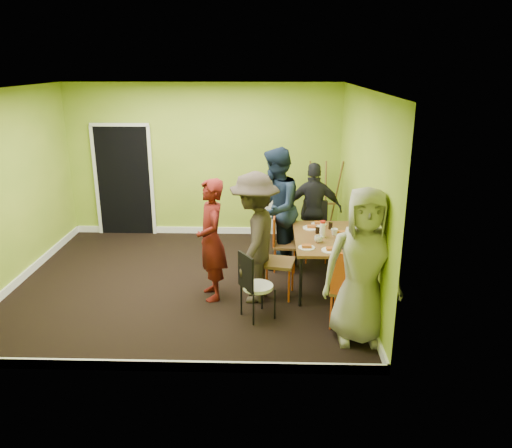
{
  "coord_description": "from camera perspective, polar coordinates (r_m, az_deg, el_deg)",
  "views": [
    {
      "loc": [
        1.23,
        -6.78,
        3.15
      ],
      "look_at": [
        1.03,
        0.0,
        0.93
      ],
      "focal_mm": 35.0,
      "sensor_mm": 36.0,
      "label": 1
    }
  ],
  "objects": [
    {
      "name": "cup_a",
      "position": [
        6.97,
        7.16,
        -1.72
      ],
      "size": [
        0.12,
        0.12,
        0.09
      ],
      "primitive_type": "imported",
      "color": "white",
      "rests_on": "dining_table"
    },
    {
      "name": "person_standing",
      "position": [
        6.78,
        -5.13,
        -1.82
      ],
      "size": [
        0.57,
        0.71,
        1.69
      ],
      "primitive_type": "imported",
      "rotation": [
        0.0,
        0.0,
        -1.27
      ],
      "color": "#50100D",
      "rests_on": "ground"
    },
    {
      "name": "plate_near_right",
      "position": [
        6.75,
        5.8,
        -2.71
      ],
      "size": [
        0.23,
        0.23,
        0.01
      ],
      "primitive_type": "cylinder",
      "color": "white",
      "rests_on": "dining_table"
    },
    {
      "name": "chair_left_near",
      "position": [
        6.9,
        1.79,
        -3.56
      ],
      "size": [
        0.51,
        0.51,
        1.06
      ],
      "rotation": [
        0.0,
        0.0,
        -1.75
      ],
      "color": "#D75014",
      "rests_on": "ground"
    },
    {
      "name": "dining_table",
      "position": [
        7.23,
        7.98,
        -1.87
      ],
      "size": [
        0.9,
        1.5,
        0.75
      ],
      "color": "black",
      "rests_on": "ground"
    },
    {
      "name": "plate_wall_front",
      "position": [
        7.02,
        10.86,
        -2.11
      ],
      "size": [
        0.25,
        0.25,
        0.01
      ],
      "primitive_type": "cylinder",
      "color": "white",
      "rests_on": "dining_table"
    },
    {
      "name": "easel",
      "position": [
        9.02,
        7.83,
        2.53
      ],
      "size": [
        0.61,
        0.57,
        1.51
      ],
      "color": "brown",
      "rests_on": "ground"
    },
    {
      "name": "plate_far_front",
      "position": [
        6.7,
        8.58,
        -2.99
      ],
      "size": [
        0.26,
        0.26,
        0.01
      ],
      "primitive_type": "cylinder",
      "color": "white",
      "rests_on": "dining_table"
    },
    {
      "name": "orange_bottle",
      "position": [
        7.36,
        7.3,
        -0.74
      ],
      "size": [
        0.03,
        0.03,
        0.07
      ],
      "primitive_type": "cylinder",
      "color": "#D75014",
      "rests_on": "dining_table"
    },
    {
      "name": "glass_mid",
      "position": [
        7.33,
        7.05,
        -0.73
      ],
      "size": [
        0.06,
        0.06,
        0.09
      ],
      "primitive_type": "cylinder",
      "color": "black",
      "rests_on": "dining_table"
    },
    {
      "name": "chair_left_far",
      "position": [
        7.79,
        2.8,
        -1.85
      ],
      "size": [
        0.38,
        0.38,
        0.87
      ],
      "rotation": [
        0.0,
        0.0,
        -1.63
      ],
      "color": "#D75014",
      "rests_on": "ground"
    },
    {
      "name": "glass_back",
      "position": [
        7.54,
        8.5,
        -0.2
      ],
      "size": [
        0.06,
        0.06,
        0.1
      ],
      "primitive_type": "cylinder",
      "color": "black",
      "rests_on": "dining_table"
    },
    {
      "name": "chair_bentwood",
      "position": [
        6.31,
        -0.28,
        -6.73
      ],
      "size": [
        0.48,
        0.48,
        0.89
      ],
      "rotation": [
        0.0,
        0.0,
        -1.01
      ],
      "color": "black",
      "rests_on": "ground"
    },
    {
      "name": "chair_front_end",
      "position": [
        6.15,
        10.51,
        -6.9
      ],
      "size": [
        0.52,
        0.52,
        1.03
      ],
      "rotation": [
        0.0,
        0.0,
        -0.26
      ],
      "color": "#D75014",
      "rests_on": "ground"
    },
    {
      "name": "person_left_near",
      "position": [
        6.67,
        -0.16,
        -1.61
      ],
      "size": [
        0.86,
        1.25,
        1.79
      ],
      "primitive_type": "imported",
      "rotation": [
        0.0,
        0.0,
        -1.75
      ],
      "color": "#2F271F",
      "rests_on": "ground"
    },
    {
      "name": "cup_b",
      "position": [
        7.3,
        8.95,
        -0.89
      ],
      "size": [
        0.1,
        0.1,
        0.09
      ],
      "primitive_type": "imported",
      "color": "white",
      "rests_on": "dining_table"
    },
    {
      "name": "glass_front",
      "position": [
        6.79,
        10.0,
        -2.45
      ],
      "size": [
        0.06,
        0.06,
        0.09
      ],
      "primitive_type": "cylinder",
      "color": "black",
      "rests_on": "dining_table"
    },
    {
      "name": "person_back_end",
      "position": [
        8.35,
        6.63,
        1.62
      ],
      "size": [
        0.94,
        0.41,
        1.58
      ],
      "primitive_type": "imported",
      "rotation": [
        0.0,
        0.0,
        3.12
      ],
      "color": "black",
      "rests_on": "ground"
    },
    {
      "name": "plate_near_left",
      "position": [
        7.55,
        6.35,
        -0.44
      ],
      "size": [
        0.26,
        0.26,
        0.01
      ],
      "primitive_type": "cylinder",
      "color": "white",
      "rests_on": "dining_table"
    },
    {
      "name": "plate_far_back",
      "position": [
        7.73,
        7.19,
        -0.03
      ],
      "size": [
        0.23,
        0.23,
        0.01
      ],
      "primitive_type": "cylinder",
      "color": "white",
      "rests_on": "dining_table"
    },
    {
      "name": "room_walls",
      "position": [
        7.26,
        -8.3,
        0.64
      ],
      "size": [
        5.04,
        4.54,
        2.82
      ],
      "color": "olive",
      "rests_on": "ground"
    },
    {
      "name": "chair_back_end",
      "position": [
        8.3,
        6.78,
        0.69
      ],
      "size": [
        0.4,
        0.47,
        0.96
      ],
      "rotation": [
        0.0,
        0.0,
        3.15
      ],
      "color": "#D75014",
      "rests_on": "ground"
    },
    {
      "name": "person_front_end",
      "position": [
        5.81,
        12.14,
        -4.78
      ],
      "size": [
        0.92,
        0.62,
        1.85
      ],
      "primitive_type": "imported",
      "rotation": [
        0.0,
        0.0,
        -0.03
      ],
      "color": "gray",
      "rests_on": "ground"
    },
    {
      "name": "blue_bottle",
      "position": [
        6.93,
        10.56,
        -1.48
      ],
      "size": [
        0.08,
        0.08,
        0.21
      ],
      "primitive_type": "cylinder",
      "color": "blue",
      "rests_on": "dining_table"
    },
    {
      "name": "person_left_far",
      "position": [
        7.79,
        2.23,
        1.77
      ],
      "size": [
        0.87,
        1.03,
        1.91
      ],
      "primitive_type": "imported",
      "rotation": [
        0.0,
        0.0,
        -1.74
      ],
      "color": "#142134",
      "rests_on": "ground"
    },
    {
      "name": "plate_wall_back",
      "position": [
        7.35,
        9.65,
        -1.11
      ],
      "size": [
        0.21,
        0.21,
        0.01
      ],
      "primitive_type": "cylinder",
      "color": "white",
      "rests_on": "dining_table"
    },
    {
      "name": "ground",
      "position": [
        7.57,
        -7.84,
        -6.61
      ],
      "size": [
        5.0,
        5.0,
        0.0
      ],
      "primitive_type": "plane",
      "color": "black",
      "rests_on": "ground"
    },
    {
      "name": "thermos",
      "position": [
        7.15,
        7.6,
        -0.71
      ],
      "size": [
        0.08,
        0.08,
        0.22
      ],
      "primitive_type": "cylinder",
      "color": "white",
      "rests_on": "dining_table"
    }
  ]
}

